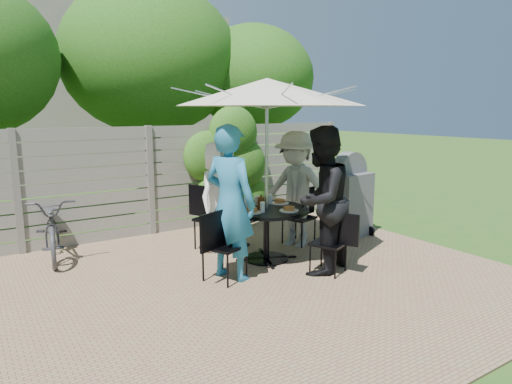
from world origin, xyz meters
TOP-DOWN VIEW (x-y plane):
  - backyard_envelope at (0.09, 10.29)m, footprint 60.00×60.00m
  - patio_table at (0.86, 0.81)m, footprint 1.52×1.52m
  - umbrella at (0.86, 0.81)m, footprint 3.40×3.40m
  - chair_back at (0.48, 1.70)m, footprint 0.62×0.74m
  - person_back at (0.54, 1.58)m, footprint 0.96×0.81m
  - chair_left at (-0.02, 0.43)m, footprint 0.70×0.58m
  - person_left at (0.10, 0.49)m, footprint 0.70×0.83m
  - chair_front at (1.24, -0.08)m, footprint 0.53×0.64m
  - person_front at (1.19, 0.05)m, footprint 1.14×1.03m
  - chair_right at (1.75, 1.19)m, footprint 0.67×0.53m
  - person_right at (1.63, 1.14)m, footprint 1.07×1.32m
  - plate_back at (0.72, 1.14)m, footprint 0.26×0.26m
  - plate_left at (0.53, 0.67)m, footprint 0.26×0.26m
  - plate_front at (1.00, 0.48)m, footprint 0.26×0.26m
  - plate_right at (1.19, 0.95)m, footprint 0.26×0.26m
  - glass_back at (0.67, 1.01)m, footprint 0.07×0.07m
  - glass_left at (0.67, 0.61)m, footprint 0.07×0.07m
  - glass_right at (1.06, 1.01)m, footprint 0.07×0.07m
  - syrup_jug at (0.79, 0.83)m, footprint 0.09×0.09m
  - coffee_cup at (0.87, 1.05)m, footprint 0.08×0.08m
  - bicycle at (-1.62, 2.60)m, footprint 0.85×1.81m
  - bbq_grill at (2.73, 1.12)m, footprint 0.77×0.63m

SIDE VIEW (x-z plane):
  - chair_front at x=1.24m, z-range -0.17..0.67m
  - chair_right at x=1.75m, z-range -0.18..0.71m
  - chair_left at x=-0.02m, z-range -0.18..0.74m
  - chair_back at x=0.48m, z-range -0.19..0.78m
  - bicycle at x=-1.62m, z-range 0.00..0.92m
  - patio_table at x=0.86m, z-range 0.15..0.91m
  - bbq_grill at x=2.73m, z-range -0.06..1.36m
  - plate_back at x=0.72m, z-range 0.75..0.82m
  - plate_left at x=0.53m, z-range 0.75..0.82m
  - plate_front at x=1.00m, z-range 0.75..0.82m
  - plate_right at x=1.19m, z-range 0.75..0.82m
  - coffee_cup at x=0.87m, z-range 0.76..0.88m
  - glass_back at x=0.67m, z-range 0.76..0.90m
  - glass_left at x=0.67m, z-range 0.76..0.90m
  - glass_right at x=1.06m, z-range 0.76..0.90m
  - person_back at x=0.54m, z-range 0.00..1.67m
  - syrup_jug at x=0.79m, z-range 0.76..0.92m
  - person_right at x=1.63m, z-range 0.00..1.79m
  - person_front at x=1.19m, z-range 0.00..1.91m
  - person_left at x=0.10m, z-range 0.00..1.94m
  - umbrella at x=0.86m, z-range 1.07..3.59m
  - backyard_envelope at x=0.09m, z-range 0.11..5.11m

